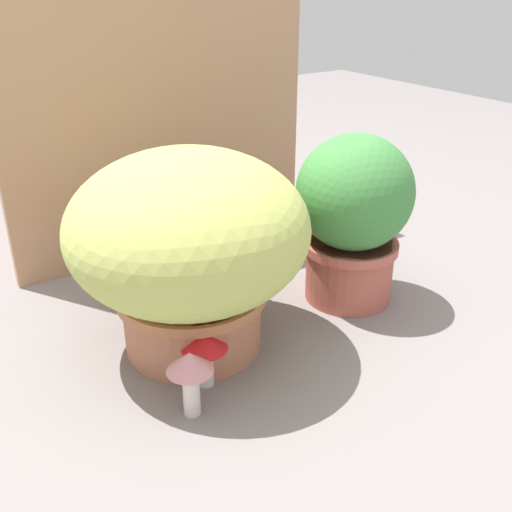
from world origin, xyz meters
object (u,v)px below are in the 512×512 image
at_px(cat, 216,276).
at_px(mushroom_ornament_red, 204,346).
at_px(leafy_planter, 353,214).
at_px(mushroom_ornament_pink, 190,369).
at_px(grass_planter, 189,243).

height_order(cat, mushroom_ornament_red, cat).
distance_m(leafy_planter, mushroom_ornament_pink, 0.62).
bearing_deg(cat, mushroom_ornament_red, -125.49).
xyz_separation_m(grass_planter, mushroom_ornament_pink, (-0.12, -0.21, -0.16)).
height_order(mushroom_ornament_red, mushroom_ornament_pink, mushroom_ornament_pink).
xyz_separation_m(leafy_planter, mushroom_ornament_red, (-0.51, -0.12, -0.14)).
relative_size(grass_planter, cat, 1.57).
bearing_deg(mushroom_ornament_red, cat, 54.51).
bearing_deg(mushroom_ornament_red, mushroom_ornament_pink, -135.93).
distance_m(cat, mushroom_ornament_pink, 0.36).
relative_size(cat, mushroom_ornament_red, 2.58).
height_order(cat, mushroom_ornament_pink, cat).
relative_size(mushroom_ornament_red, mushroom_ornament_pink, 0.90).
distance_m(grass_planter, mushroom_ornament_red, 0.23).
bearing_deg(cat, leafy_planter, -15.61).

